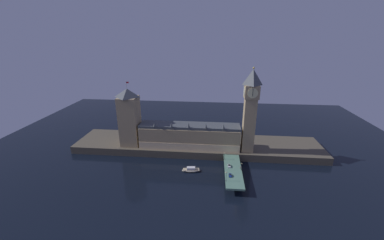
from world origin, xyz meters
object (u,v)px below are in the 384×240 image
object	(u,v)px
victoria_tower	(130,117)
pedestrian_mid_walk	(240,168)
car_northbound_trail	(230,175)
street_lamp_far	(225,155)
boat_upstream	(191,170)
car_northbound_lead	(229,166)
street_lamp_mid	(242,166)
clock_tower	(250,109)
street_lamp_near	(226,175)

from	to	relation	value
victoria_tower	pedestrian_mid_walk	world-z (taller)	victoria_tower
car_northbound_trail	street_lamp_far	xyz separation A→B (m)	(-3.10, 23.33, 3.09)
street_lamp_far	boat_upstream	distance (m)	28.81
car_northbound_lead	street_lamp_mid	size ratio (longest dim) A/B	0.71
car_northbound_lead	street_lamp_far	distance (m)	11.64
clock_tower	boat_upstream	size ratio (longest dim) A/B	4.79
street_lamp_far	boat_upstream	bearing A→B (deg)	-158.28
clock_tower	car_northbound_lead	size ratio (longest dim) A/B	16.81
car_northbound_trail	pedestrian_mid_walk	distance (m)	13.33
street_lamp_far	boat_upstream	world-z (taller)	street_lamp_far
street_lamp_near	car_northbound_lead	bearing A→B (deg)	80.56
street_lamp_near	victoria_tower	bearing A→B (deg)	149.07
pedestrian_mid_walk	boat_upstream	bearing A→B (deg)	176.01
car_northbound_lead	boat_upstream	bearing A→B (deg)	178.78
car_northbound_lead	boat_upstream	xyz separation A→B (m)	(-28.66, 0.61, -5.51)
street_lamp_mid	boat_upstream	xyz separation A→B (m)	(-37.16, 4.54, -8.47)
pedestrian_mid_walk	street_lamp_mid	size ratio (longest dim) A/B	0.29
car_northbound_lead	pedestrian_mid_walk	world-z (taller)	pedestrian_mid_walk
clock_tower	car_northbound_lead	distance (m)	48.31
car_northbound_lead	pedestrian_mid_walk	bearing A→B (deg)	-13.56
car_northbound_trail	street_lamp_far	bearing A→B (deg)	97.57
victoria_tower	car_northbound_lead	world-z (taller)	victoria_tower
street_lamp_mid	boat_upstream	size ratio (longest dim) A/B	0.40
car_northbound_trail	pedestrian_mid_walk	size ratio (longest dim) A/B	2.31
street_lamp_near	boat_upstream	xyz separation A→B (m)	(-25.55, 19.26, -9.24)
pedestrian_mid_walk	street_lamp_far	bearing A→B (deg)	131.33
clock_tower	car_northbound_lead	world-z (taller)	clock_tower
street_lamp_far	victoria_tower	bearing A→B (deg)	166.52
street_lamp_far	boat_upstream	xyz separation A→B (m)	(-25.55, -10.18, -8.58)
car_northbound_lead	boat_upstream	size ratio (longest dim) A/B	0.28
car_northbound_lead	pedestrian_mid_walk	distance (m)	8.34
car_northbound_lead	street_lamp_near	bearing A→B (deg)	-99.44
victoria_tower	pedestrian_mid_walk	distance (m)	101.63
street_lamp_near	street_lamp_far	bearing A→B (deg)	90.00
pedestrian_mid_walk	street_lamp_near	xyz separation A→B (m)	(-11.21, -16.70, 3.55)
car_northbound_trail	street_lamp_far	distance (m)	23.73
victoria_tower	street_lamp_near	size ratio (longest dim) A/B	7.93
car_northbound_lead	street_lamp_near	world-z (taller)	street_lamp_near
victoria_tower	car_northbound_lead	xyz separation A→B (m)	(84.97, -30.41, -25.03)
boat_upstream	car_northbound_trail	bearing A→B (deg)	-24.65
boat_upstream	car_northbound_lead	bearing A→B (deg)	-1.22
pedestrian_mid_walk	street_lamp_mid	world-z (taller)	street_lamp_mid
car_northbound_lead	street_lamp_mid	bearing A→B (deg)	-24.81
street_lamp_far	boat_upstream	size ratio (longest dim) A/B	0.42
victoria_tower	car_northbound_lead	distance (m)	93.66
victoria_tower	boat_upstream	world-z (taller)	victoria_tower
car_northbound_lead	street_lamp_mid	world-z (taller)	street_lamp_mid
victoria_tower	car_northbound_trail	bearing A→B (deg)	-26.82
car_northbound_lead	victoria_tower	bearing A→B (deg)	160.31
clock_tower	car_northbound_trail	world-z (taller)	clock_tower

